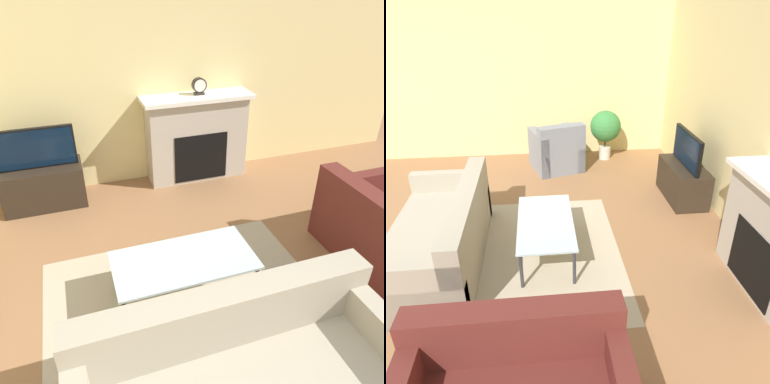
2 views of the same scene
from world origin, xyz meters
The scene contains 7 objects.
wall_back centered at (0.00, 4.24, 1.35)m, with size 8.82×0.06×2.70m.
area_rug centered at (0.23, 1.82, 0.00)m, with size 2.39×1.80×0.00m.
fireplace centered at (1.09, 4.01, 0.60)m, with size 1.43×0.44×1.15m.
tv_stand centered at (-0.90, 3.89, 0.26)m, with size 0.94×0.47×0.51m.
tv centered at (-0.90, 3.89, 0.75)m, with size 0.88×0.05×0.48m.
coffee_table centered at (0.23, 1.90, 0.39)m, with size 1.19×0.60×0.42m.
mantel_clock centered at (1.12, 4.02, 1.26)m, with size 0.18×0.07×0.21m.
Camera 1 is at (-0.48, -0.39, 2.48)m, focal length 35.00 mm.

